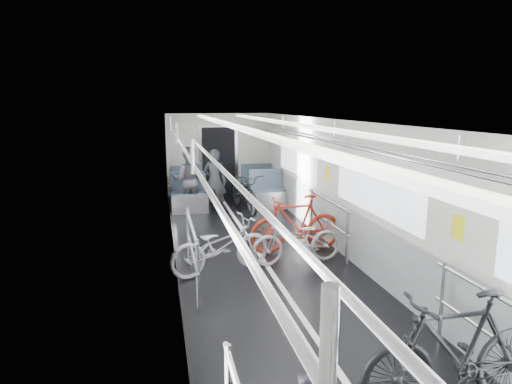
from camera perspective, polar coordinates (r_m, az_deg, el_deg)
car_shell at (r=8.36m, az=-0.08°, el=0.27°), size 3.02×14.01×2.41m
bike_left_far at (r=7.36m, az=-4.43°, el=-6.72°), size 1.81×1.08×0.90m
bike_right_near at (r=4.60m, az=23.75°, el=-17.72°), size 1.83×0.53×1.10m
bike_right_mid at (r=7.78m, az=5.19°, el=-5.97°), size 1.63×0.67×0.84m
bike_right_far at (r=8.35m, az=5.05°, el=-3.99°), size 1.80×0.63×1.06m
bike_aisle at (r=11.46m, az=-1.40°, el=-0.01°), size 0.89×1.94×0.98m
person_standing at (r=11.29m, az=-5.18°, el=1.35°), size 0.67×0.54×1.59m
person_seated at (r=11.45m, az=-8.46°, el=1.54°), size 0.88×0.73×1.65m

